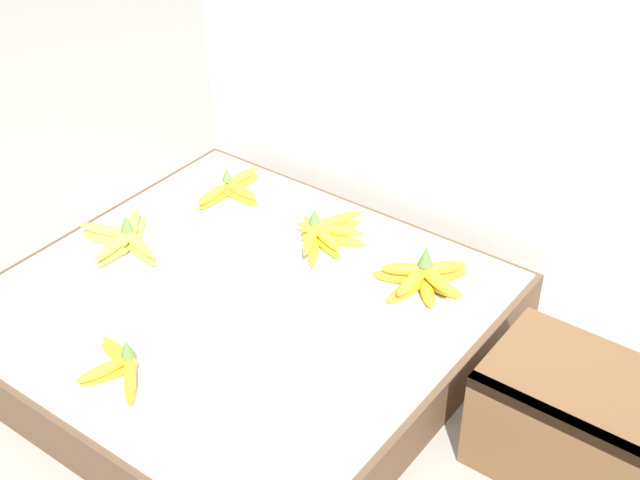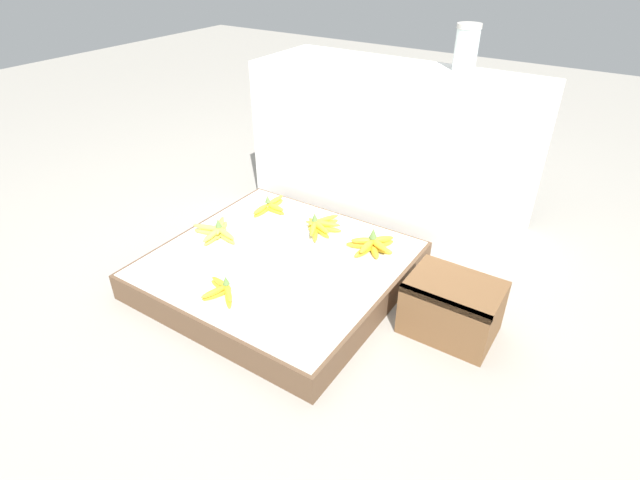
{
  "view_description": "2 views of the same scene",
  "coord_description": "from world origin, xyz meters",
  "px_view_note": "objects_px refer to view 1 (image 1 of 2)",
  "views": [
    {
      "loc": [
        1.08,
        -1.15,
        1.37
      ],
      "look_at": [
        0.14,
        0.12,
        0.27
      ],
      "focal_mm": 50.0,
      "sensor_mm": 36.0,
      "label": 1
    },
    {
      "loc": [
        1.15,
        -1.41,
        1.36
      ],
      "look_at": [
        0.12,
        0.15,
        0.18
      ],
      "focal_mm": 28.0,
      "sensor_mm": 36.0,
      "label": 2
    }
  ],
  "objects_px": {
    "wooden_crate": "(574,421)",
    "banana_bunch_back_left": "(232,189)",
    "banana_bunch_middle_left": "(124,239)",
    "banana_bunch_back_midright": "(424,278)",
    "banana_bunch_back_midleft": "(324,234)",
    "banana_bunch_front_midleft": "(119,367)"
  },
  "relations": [
    {
      "from": "banana_bunch_front_midleft",
      "to": "banana_bunch_back_midright",
      "type": "relative_size",
      "value": 0.87
    },
    {
      "from": "banana_bunch_middle_left",
      "to": "banana_bunch_back_midright",
      "type": "height_order",
      "value": "banana_bunch_back_midright"
    },
    {
      "from": "banana_bunch_front_midleft",
      "to": "banana_bunch_back_midleft",
      "type": "bearing_deg",
      "value": 85.43
    },
    {
      "from": "banana_bunch_back_left",
      "to": "banana_bunch_middle_left",
      "type": "bearing_deg",
      "value": -99.4
    },
    {
      "from": "banana_bunch_front_midleft",
      "to": "wooden_crate",
      "type": "bearing_deg",
      "value": 29.4
    },
    {
      "from": "wooden_crate",
      "to": "banana_bunch_back_midleft",
      "type": "xyz_separation_m",
      "value": [
        -0.73,
        0.18,
        0.04
      ]
    },
    {
      "from": "wooden_crate",
      "to": "banana_bunch_back_midleft",
      "type": "bearing_deg",
      "value": 165.78
    },
    {
      "from": "banana_bunch_middle_left",
      "to": "banana_bunch_back_left",
      "type": "bearing_deg",
      "value": 80.6
    },
    {
      "from": "banana_bunch_front_midleft",
      "to": "banana_bunch_back_midright",
      "type": "bearing_deg",
      "value": 60.73
    },
    {
      "from": "banana_bunch_back_midright",
      "to": "banana_bunch_middle_left",
      "type": "bearing_deg",
      "value": -156.41
    },
    {
      "from": "banana_bunch_front_midleft",
      "to": "banana_bunch_back_midright",
      "type": "xyz_separation_m",
      "value": [
        0.34,
        0.61,
        0.01
      ]
    },
    {
      "from": "wooden_crate",
      "to": "banana_bunch_front_midleft",
      "type": "xyz_separation_m",
      "value": [
        -0.78,
        -0.44,
        0.04
      ]
    },
    {
      "from": "wooden_crate",
      "to": "banana_bunch_back_midleft",
      "type": "relative_size",
      "value": 1.42
    },
    {
      "from": "banana_bunch_back_midleft",
      "to": "banana_bunch_middle_left",
      "type": "bearing_deg",
      "value": -140.59
    },
    {
      "from": "banana_bunch_back_midleft",
      "to": "banana_bunch_back_midright",
      "type": "distance_m",
      "value": 0.29
    },
    {
      "from": "banana_bunch_front_midleft",
      "to": "banana_bunch_back_midleft",
      "type": "distance_m",
      "value": 0.62
    },
    {
      "from": "banana_bunch_middle_left",
      "to": "banana_bunch_back_midright",
      "type": "distance_m",
      "value": 0.72
    },
    {
      "from": "banana_bunch_front_midleft",
      "to": "banana_bunch_middle_left",
      "type": "bearing_deg",
      "value": 135.36
    },
    {
      "from": "banana_bunch_front_midleft",
      "to": "banana_bunch_back_left",
      "type": "relative_size",
      "value": 0.8
    },
    {
      "from": "banana_bunch_middle_left",
      "to": "banana_bunch_back_midleft",
      "type": "relative_size",
      "value": 1.04
    },
    {
      "from": "banana_bunch_back_left",
      "to": "banana_bunch_back_midright",
      "type": "height_order",
      "value": "banana_bunch_back_midright"
    },
    {
      "from": "wooden_crate",
      "to": "banana_bunch_back_left",
      "type": "relative_size",
      "value": 1.47
    }
  ]
}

